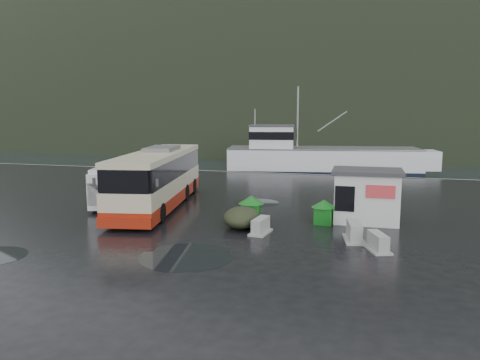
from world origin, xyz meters
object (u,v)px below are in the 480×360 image
(jersey_barrier_b, at_px, (354,241))
(ticket_kiosk, at_px, (365,222))
(waste_bin_right, at_px, (323,224))
(dome_tent, at_px, (242,227))
(waste_bin_left, at_px, (251,221))
(jersey_barrier_c, at_px, (377,251))
(white_van, at_px, (119,204))
(fishing_trawler, at_px, (322,164))
(coach_bus, at_px, (159,206))
(jersey_barrier_a, at_px, (261,233))

(jersey_barrier_b, bearing_deg, ticket_kiosk, 82.77)
(waste_bin_right, relative_size, dome_tent, 0.50)
(waste_bin_left, distance_m, jersey_barrier_b, 6.04)
(dome_tent, distance_m, jersey_barrier_c, 7.08)
(white_van, xyz_separation_m, fishing_trawler, (10.56, 26.16, 0.00))
(coach_bus, xyz_separation_m, waste_bin_left, (6.51, -2.35, 0.00))
(coach_bus, xyz_separation_m, jersey_barrier_c, (13.01, -6.21, 0.00))
(jersey_barrier_c, bearing_deg, white_van, 158.74)
(dome_tent, bearing_deg, jersey_barrier_b, -10.99)
(dome_tent, bearing_deg, ticket_kiosk, 25.36)
(coach_bus, distance_m, fishing_trawler, 27.24)
(waste_bin_left, height_order, ticket_kiosk, ticket_kiosk)
(ticket_kiosk, bearing_deg, jersey_barrier_b, -97.86)
(white_van, bearing_deg, jersey_barrier_c, -35.78)
(coach_bus, xyz_separation_m, dome_tent, (6.35, -3.79, 0.00))
(white_van, bearing_deg, waste_bin_right, -22.84)
(ticket_kiosk, distance_m, fishing_trawler, 27.38)
(coach_bus, xyz_separation_m, fishing_trawler, (7.80, 26.10, 0.00))
(ticket_kiosk, xyz_separation_m, jersey_barrier_a, (-4.94, -3.86, 0.00))
(coach_bus, bearing_deg, jersey_barrier_b, -31.97)
(waste_bin_left, bearing_deg, jersey_barrier_a, -66.16)
(waste_bin_right, relative_size, ticket_kiosk, 0.36)
(dome_tent, relative_size, jersey_barrier_b, 1.51)
(dome_tent, bearing_deg, coach_bus, 149.19)
(waste_bin_left, xyz_separation_m, jersey_barrier_b, (5.49, -2.53, 0.00))
(waste_bin_left, bearing_deg, jersey_barrier_c, -30.62)
(white_van, bearing_deg, jersey_barrier_a, -38.87)
(waste_bin_left, distance_m, fishing_trawler, 28.48)
(jersey_barrier_a, xyz_separation_m, fishing_trawler, (0.24, 30.83, 0.00))
(dome_tent, bearing_deg, waste_bin_right, 24.29)
(coach_bus, height_order, fishing_trawler, fishing_trawler)
(waste_bin_left, distance_m, dome_tent, 1.44)
(waste_bin_left, height_order, dome_tent, waste_bin_left)
(white_van, height_order, fishing_trawler, fishing_trawler)
(waste_bin_right, relative_size, fishing_trawler, 0.05)
(coach_bus, relative_size, white_van, 2.12)
(coach_bus, height_order, jersey_barrier_b, coach_bus)
(jersey_barrier_c, relative_size, fishing_trawler, 0.06)
(waste_bin_left, xyz_separation_m, jersey_barrier_c, (6.51, -3.85, 0.00))
(jersey_barrier_c, bearing_deg, waste_bin_left, 149.38)
(coach_bus, distance_m, jersey_barrier_b, 12.95)
(waste_bin_right, height_order, ticket_kiosk, ticket_kiosk)
(white_van, bearing_deg, ticket_kiosk, -17.55)
(white_van, xyz_separation_m, jersey_barrier_a, (10.32, -4.67, 0.00))
(waste_bin_left, relative_size, jersey_barrier_b, 0.80)
(waste_bin_left, relative_size, dome_tent, 0.53)
(waste_bin_right, height_order, dome_tent, waste_bin_right)
(jersey_barrier_a, distance_m, fishing_trawler, 30.83)
(waste_bin_left, height_order, jersey_barrier_c, waste_bin_left)
(white_van, height_order, dome_tent, white_van)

